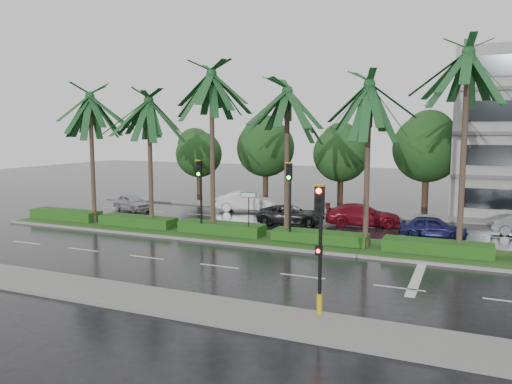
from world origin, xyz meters
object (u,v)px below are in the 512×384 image
at_px(car_darkgrey, 291,215).
at_px(signal_median_left, 200,186).
at_px(street_sign, 249,203).
at_px(car_white, 246,201).
at_px(car_silver, 132,202).
at_px(car_blue, 433,227).
at_px(signal_near, 320,244).
at_px(car_red, 363,215).

bearing_deg(car_darkgrey, signal_median_left, 137.22).
xyz_separation_m(street_sign, car_white, (-4.55, 9.48, -1.38)).
distance_m(car_white, car_darkgrey, 6.32).
xyz_separation_m(car_silver, car_darkgrey, (13.23, -0.45, -0.00)).
relative_size(car_white, car_blue, 1.21).
distance_m(signal_near, car_silver, 25.47).
bearing_deg(car_silver, street_sign, -96.30).
bearing_deg(car_silver, car_blue, -73.87).
distance_m(car_darkgrey, car_red, 4.69).
height_order(signal_near, street_sign, signal_near).
distance_m(signal_median_left, car_silver, 11.84).
bearing_deg(signal_near, street_sign, 125.34).
bearing_deg(signal_near, car_silver, 140.95).
bearing_deg(car_silver, signal_median_left, -103.56).
distance_m(signal_near, car_blue, 15.05).
bearing_deg(signal_median_left, car_blue, 21.94).
bearing_deg(car_darkgrey, car_silver, 76.09).
bearing_deg(signal_near, signal_median_left, 135.91).
bearing_deg(car_darkgrey, car_red, -85.48).
relative_size(car_darkgrey, car_red, 0.93).
height_order(signal_near, signal_median_left, signal_median_left).
bearing_deg(signal_median_left, car_white, 99.12).
relative_size(signal_median_left, car_red, 0.89).
bearing_deg(car_blue, street_sign, 113.62).
bearing_deg(street_sign, car_silver, 154.27).
xyz_separation_m(car_white, car_blue, (14.05, -4.63, -0.11)).
relative_size(street_sign, car_darkgrey, 0.58).
xyz_separation_m(car_darkgrey, car_red, (4.50, 1.33, 0.08)).
bearing_deg(street_sign, signal_median_left, -176.53).
bearing_deg(car_darkgrey, car_blue, -107.20).
xyz_separation_m(signal_near, car_darkgrey, (-6.50, 15.55, -1.88)).
bearing_deg(car_blue, car_red, 60.93).
height_order(signal_median_left, car_white, signal_median_left).
bearing_deg(signal_median_left, car_silver, 147.01).
relative_size(signal_median_left, car_silver, 1.18).
height_order(signal_near, car_silver, signal_near).
distance_m(signal_near, car_white, 22.61).
bearing_deg(car_red, signal_near, 171.15).
distance_m(street_sign, car_blue, 10.77).
relative_size(signal_median_left, car_blue, 1.16).
height_order(street_sign, car_blue, street_sign).
height_order(car_silver, car_white, car_white).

